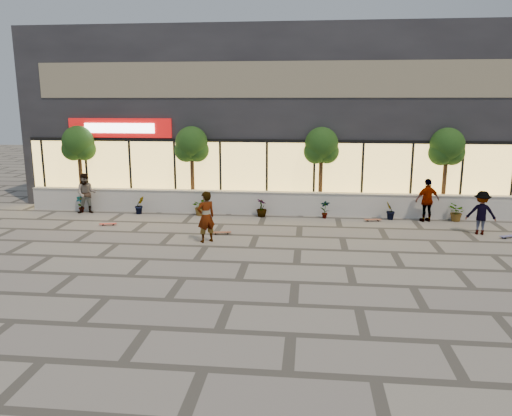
# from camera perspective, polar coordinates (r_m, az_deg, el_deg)

# --- Properties ---
(ground) EXTENTS (80.00, 80.00, 0.00)m
(ground) POSITION_cam_1_polar(r_m,az_deg,el_deg) (16.07, -1.19, -6.23)
(ground) COLOR gray
(ground) RESTS_ON ground
(planter_wall) EXTENTS (22.00, 0.42, 1.04)m
(planter_wall) POSITION_cam_1_polar(r_m,az_deg,el_deg) (22.67, 1.03, 0.61)
(planter_wall) COLOR silver
(planter_wall) RESTS_ON ground
(retail_building) EXTENTS (24.00, 9.17, 8.50)m
(retail_building) POSITION_cam_1_polar(r_m,az_deg,el_deg) (27.69, 2.07, 10.47)
(retail_building) COLOR black
(retail_building) RESTS_ON ground
(shrub_a) EXTENTS (0.43, 0.29, 0.81)m
(shrub_a) POSITION_cam_1_polar(r_m,az_deg,el_deg) (24.42, -19.38, 0.46)
(shrub_a) COLOR #1C3D13
(shrub_a) RESTS_ON ground
(shrub_b) EXTENTS (0.57, 0.57, 0.81)m
(shrub_b) POSITION_cam_1_polar(r_m,az_deg,el_deg) (23.36, -13.17, 0.33)
(shrub_b) COLOR #1C3D13
(shrub_b) RESTS_ON ground
(shrub_c) EXTENTS (0.68, 0.77, 0.81)m
(shrub_c) POSITION_cam_1_polar(r_m,az_deg,el_deg) (22.60, -6.44, 0.18)
(shrub_c) COLOR #1C3D13
(shrub_c) RESTS_ON ground
(shrub_d) EXTENTS (0.64, 0.64, 0.81)m
(shrub_d) POSITION_cam_1_polar(r_m,az_deg,el_deg) (22.17, 0.64, 0.03)
(shrub_d) COLOR #1C3D13
(shrub_d) RESTS_ON ground
(shrub_e) EXTENTS (0.46, 0.35, 0.81)m
(shrub_e) POSITION_cam_1_polar(r_m,az_deg,el_deg) (22.09, 7.89, -0.14)
(shrub_e) COLOR #1C3D13
(shrub_e) RESTS_ON ground
(shrub_f) EXTENTS (0.55, 0.57, 0.81)m
(shrub_f) POSITION_cam_1_polar(r_m,az_deg,el_deg) (22.36, 15.08, -0.29)
(shrub_f) COLOR #1C3D13
(shrub_f) RESTS_ON ground
(shrub_g) EXTENTS (0.77, 0.84, 0.81)m
(shrub_g) POSITION_cam_1_polar(r_m,az_deg,el_deg) (22.97, 21.99, -0.44)
(shrub_g) COLOR #1C3D13
(shrub_g) RESTS_ON ground
(tree_west) EXTENTS (1.60, 1.50, 3.92)m
(tree_west) POSITION_cam_1_polar(r_m,az_deg,el_deg) (25.40, -19.62, 6.77)
(tree_west) COLOR #442918
(tree_west) RESTS_ON ground
(tree_midwest) EXTENTS (1.60, 1.50, 3.92)m
(tree_midwest) POSITION_cam_1_polar(r_m,az_deg,el_deg) (23.56, -7.37, 7.00)
(tree_midwest) COLOR #442918
(tree_midwest) RESTS_ON ground
(tree_mideast) EXTENTS (1.60, 1.50, 3.92)m
(tree_mideast) POSITION_cam_1_polar(r_m,az_deg,el_deg) (22.93, 7.49, 6.86)
(tree_mideast) COLOR #442918
(tree_mideast) RESTS_ON ground
(tree_east) EXTENTS (1.60, 1.50, 3.92)m
(tree_east) POSITION_cam_1_polar(r_m,az_deg,el_deg) (23.71, 20.98, 6.33)
(tree_east) COLOR #442918
(tree_east) RESTS_ON ground
(skater_center) EXTENTS (0.82, 0.78, 1.89)m
(skater_center) POSITION_cam_1_polar(r_m,az_deg,el_deg) (18.19, -5.74, -1.01)
(skater_center) COLOR silver
(skater_center) RESTS_ON ground
(skater_left) EXTENTS (1.05, 0.90, 1.84)m
(skater_left) POSITION_cam_1_polar(r_m,az_deg,el_deg) (24.03, -18.82, 1.58)
(skater_left) COLOR tan
(skater_left) RESTS_ON ground
(skater_right_near) EXTENTS (1.17, 0.77, 1.85)m
(skater_right_near) POSITION_cam_1_polar(r_m,az_deg,el_deg) (22.40, 19.00, 0.84)
(skater_right_near) COLOR silver
(skater_right_near) RESTS_ON ground
(skater_right_far) EXTENTS (1.20, 0.84, 1.69)m
(skater_right_far) POSITION_cam_1_polar(r_m,az_deg,el_deg) (21.05, 24.35, -0.50)
(skater_right_far) COLOR maroon
(skater_right_far) RESTS_ON ground
(skateboard_center) EXTENTS (0.78, 0.34, 0.09)m
(skateboard_center) POSITION_cam_1_polar(r_m,az_deg,el_deg) (19.39, -3.98, -2.79)
(skateboard_center) COLOR brown
(skateboard_center) RESTS_ON ground
(skateboard_left) EXTENTS (0.71, 0.34, 0.08)m
(skateboard_left) POSITION_cam_1_polar(r_m,az_deg,el_deg) (21.58, -16.56, -1.74)
(skateboard_left) COLOR red
(skateboard_left) RESTS_ON ground
(skateboard_right_near) EXTENTS (0.76, 0.31, 0.09)m
(skateboard_right_near) POSITION_cam_1_polar(r_m,az_deg,el_deg) (21.96, 13.21, -1.30)
(skateboard_right_near) COLOR brown
(skateboard_right_near) RESTS_ON ground
(skateboard_right_far) EXTENTS (0.78, 0.50, 0.09)m
(skateboard_right_far) POSITION_cam_1_polar(r_m,az_deg,el_deg) (21.11, 26.94, -2.87)
(skateboard_right_far) COLOR #474983
(skateboard_right_far) RESTS_ON ground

